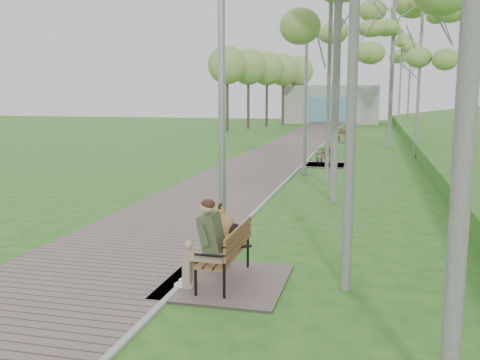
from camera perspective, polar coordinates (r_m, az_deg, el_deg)
The scene contains 18 objects.
ground at distance 8.78m, azimuth -6.69°, elevation -11.57°, with size 120.00×120.00×0.00m, color #295F1B.
walkway at distance 29.70m, azimuth 4.79°, elevation 3.17°, with size 3.50×67.00×0.04m, color #6F5F5A.
kerb at distance 29.48m, azimuth 8.15°, elevation 3.08°, with size 0.10×67.00×0.05m, color #999993.
building_north at distance 58.82m, azimuth 9.70°, elevation 7.94°, with size 10.00×5.20×4.00m.
bench_main at distance 8.86m, azimuth -2.23°, elevation -8.02°, with size 1.95×2.17×1.70m.
bench_second at distance 23.90m, azimuth 8.93°, elevation 2.08°, with size 1.78×1.97×1.09m.
bench_third at distance 23.62m, azimuth 9.00°, elevation 1.95°, with size 1.64×1.82×1.00m.
bench_far at distance 35.54m, azimuth 10.54°, elevation 4.32°, with size 1.76×1.95×1.08m.
lamp_post_near at distance 9.53m, azimuth -1.95°, elevation 6.00°, with size 0.21×0.21×5.51m.
lamp_post_second at distance 20.61m, azimuth 6.99°, elevation 7.83°, with size 0.22×0.22×5.66m.
lamp_post_third at distance 38.02m, azimuth 10.17°, elevation 7.99°, with size 0.20×0.20×5.19m.
pedestrian_near at distance 52.63m, azimuth 9.33°, elevation 6.59°, with size 0.63×0.41×1.73m, color white.
birch_mid_a at distance 18.60m, azimuth 9.67°, elevation 17.59°, with size 2.27×2.27×7.47m.
birch_mid_b at distance 27.40m, azimuth 18.76°, elevation 14.07°, with size 2.25×2.25×7.22m.
birch_mid_c at distance 29.67m, azimuth 11.78°, elevation 15.15°, with size 2.37×2.37×8.02m.
birch_far_b at distance 32.68m, azimuth 16.19°, elevation 17.48°, with size 2.98×2.98×10.23m.
birch_far_c at distance 47.24m, azimuth 16.88°, elevation 13.21°, with size 2.21×2.21×8.61m.
birch_distant_b at distance 51.44m, azimuth 17.73°, elevation 12.46°, with size 2.39×2.39×8.21m.
Camera 1 is at (2.94, -7.67, 3.09)m, focal length 40.00 mm.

